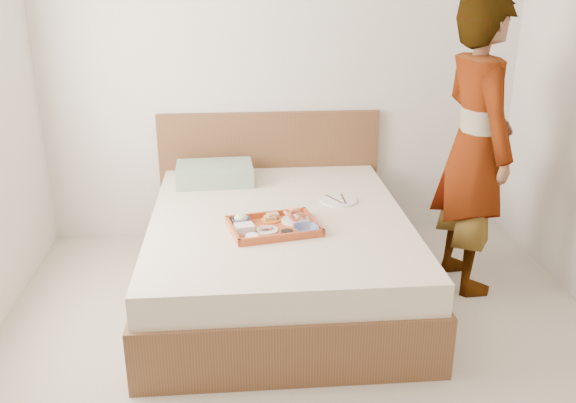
# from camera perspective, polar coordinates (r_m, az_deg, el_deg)

# --- Properties ---
(ground) EXTENTS (3.50, 4.00, 0.01)m
(ground) POSITION_cam_1_polar(r_m,az_deg,el_deg) (3.20, 2.43, -16.79)
(ground) COLOR #C0B5A3
(ground) RESTS_ON ground
(wall_back) EXTENTS (3.50, 0.01, 2.60)m
(wall_back) POSITION_cam_1_polar(r_m,az_deg,el_deg) (4.57, -0.53, 12.60)
(wall_back) COLOR silver
(wall_back) RESTS_ON ground
(bed) EXTENTS (1.65, 2.00, 0.53)m
(bed) POSITION_cam_1_polar(r_m,az_deg,el_deg) (3.90, -0.86, -4.79)
(bed) COLOR brown
(bed) RESTS_ON ground
(headboard) EXTENTS (1.65, 0.06, 0.95)m
(headboard) POSITION_cam_1_polar(r_m,az_deg,el_deg) (4.73, -1.72, 2.58)
(headboard) COLOR brown
(headboard) RESTS_ON ground
(pillow) EXTENTS (0.54, 0.38, 0.13)m
(pillow) POSITION_cam_1_polar(r_m,az_deg,el_deg) (4.38, -6.78, 2.58)
(pillow) COLOR #8CA08E
(pillow) RESTS_ON bed
(tray) EXTENTS (0.56, 0.46, 0.05)m
(tray) POSITION_cam_1_polar(r_m,az_deg,el_deg) (3.57, -1.32, -2.28)
(tray) COLOR #AE4620
(tray) RESTS_ON bed
(prawn_plate) EXTENTS (0.20, 0.20, 0.01)m
(prawn_plate) POSITION_cam_1_polar(r_m,az_deg,el_deg) (3.66, 0.72, -1.75)
(prawn_plate) COLOR white
(prawn_plate) RESTS_ON tray
(navy_bowl_big) EXTENTS (0.17, 0.17, 0.03)m
(navy_bowl_big) POSITION_cam_1_polar(r_m,az_deg,el_deg) (3.51, 1.68, -2.56)
(navy_bowl_big) COLOR navy
(navy_bowl_big) RESTS_ON tray
(sauce_dish) EXTENTS (0.09, 0.09, 0.03)m
(sauce_dish) POSITION_cam_1_polar(r_m,az_deg,el_deg) (3.46, -0.09, -2.95)
(sauce_dish) COLOR black
(sauce_dish) RESTS_ON tray
(meat_plate) EXTENTS (0.15, 0.15, 0.01)m
(meat_plate) POSITION_cam_1_polar(r_m,az_deg,el_deg) (3.53, -1.94, -2.66)
(meat_plate) COLOR white
(meat_plate) RESTS_ON tray
(bread_plate) EXTENTS (0.14, 0.14, 0.01)m
(bread_plate) POSITION_cam_1_polar(r_m,az_deg,el_deg) (3.68, -1.51, -1.65)
(bread_plate) COLOR orange
(bread_plate) RESTS_ON tray
(salad_bowl) EXTENTS (0.13, 0.13, 0.03)m
(salad_bowl) POSITION_cam_1_polar(r_m,az_deg,el_deg) (3.63, -4.35, -1.78)
(salad_bowl) COLOR navy
(salad_bowl) RESTS_ON tray
(plastic_tub) EXTENTS (0.12, 0.11, 0.05)m
(plastic_tub) POSITION_cam_1_polar(r_m,az_deg,el_deg) (3.51, -4.05, -2.47)
(plastic_tub) COLOR silver
(plastic_tub) RESTS_ON tray
(cheese_round) EXTENTS (0.09, 0.09, 0.03)m
(cheese_round) POSITION_cam_1_polar(r_m,az_deg,el_deg) (3.42, -3.34, -3.28)
(cheese_round) COLOR white
(cheese_round) RESTS_ON tray
(dinner_plate) EXTENTS (0.27, 0.27, 0.01)m
(dinner_plate) POSITION_cam_1_polar(r_m,az_deg,el_deg) (4.02, 4.70, 0.09)
(dinner_plate) COLOR white
(dinner_plate) RESTS_ON bed
(person) EXTENTS (0.51, 0.71, 1.84)m
(person) POSITION_cam_1_polar(r_m,az_deg,el_deg) (3.98, 16.89, 4.88)
(person) COLOR beige
(person) RESTS_ON ground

